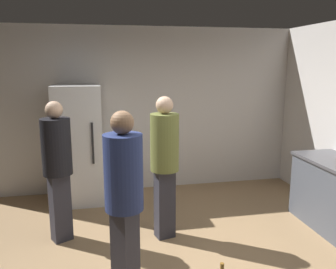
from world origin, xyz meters
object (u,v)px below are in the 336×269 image
Objects in this scene: person_in_navy_shirt at (124,192)px; person_in_olive_shirt at (165,157)px; refrigerator at (79,145)px; person_in_black_shirt at (57,161)px.

person_in_olive_shirt is at bearing 103.41° from person_in_navy_shirt.
person_in_olive_shirt is 1.01× the size of person_in_navy_shirt.
refrigerator is 1.04× the size of person_in_navy_shirt.
person_in_black_shirt is 0.98× the size of person_in_navy_shirt.
refrigerator is 1.23m from person_in_black_shirt.
person_in_black_shirt is at bearing 161.70° from person_in_navy_shirt.
refrigerator is at bearing 143.62° from person_in_navy_shirt.
person_in_black_shirt is at bearing -98.54° from refrigerator.
refrigerator reaches higher than person_in_navy_shirt.
person_in_navy_shirt is (0.51, -2.41, 0.11)m from refrigerator.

